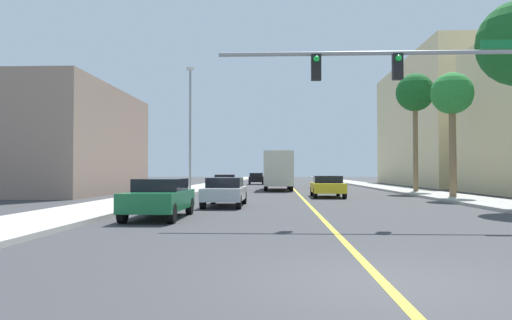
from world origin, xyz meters
The scene contains 17 objects.
ground centered at (0.00, 42.00, 0.00)m, with size 192.00×192.00×0.00m, color #38383A.
sidewalk_left centered at (-9.03, 42.00, 0.07)m, with size 3.35×168.00×0.15m, color #B2ADA3.
sidewalk_right centered at (9.03, 42.00, 0.07)m, with size 3.35×168.00×0.15m, color #9E9B93.
lane_marking_center centered at (0.00, 42.00, 0.00)m, with size 0.16×144.00×0.01m, color yellow.
building_left_near centered at (-19.34, 27.64, 3.84)m, with size 12.38×15.86×7.69m, color gray.
building_right_far centered at (21.58, 50.45, 7.27)m, with size 16.86×26.65×14.53m, color beige.
traffic_signal_mast centered at (4.06, 8.44, 4.43)m, with size 11.30×0.36×5.69m.
street_lamp centered at (-7.85, 27.42, 5.12)m, with size 0.56×0.28×9.07m.
palm_mid centered at (8.84, 21.73, 6.08)m, with size 2.47×2.47×7.35m.
palm_far centered at (8.91, 29.53, 7.46)m, with size 2.85×2.85×8.89m.
car_yellow centered at (1.63, 23.34, 0.71)m, with size 2.02×4.58×1.35m.
car_red centered at (-5.90, 32.71, 0.72)m, with size 1.83×4.23×1.37m.
car_black centered at (-4.15, 53.00, 0.75)m, with size 1.99×4.05×1.44m.
car_green centered at (-5.61, 9.38, 0.73)m, with size 1.80×4.32×1.37m.
car_silver centered at (-3.97, 15.20, 0.72)m, with size 1.78×4.45×1.34m.
car_white centered at (-1.67, 48.83, 0.79)m, with size 1.99×4.05×1.55m.
delivery_truck centered at (-1.45, 34.52, 1.73)m, with size 2.51×8.61×3.29m.
Camera 1 is at (-1.55, -7.12, 1.62)m, focal length 33.70 mm.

